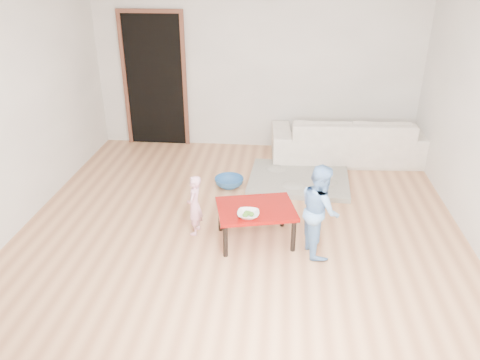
# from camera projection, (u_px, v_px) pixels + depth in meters

# --- Properties ---
(floor) EXTENTS (5.00, 5.00, 0.01)m
(floor) POSITION_uv_depth(u_px,v_px,m) (242.00, 223.00, 5.46)
(floor) COLOR #AE724A
(floor) RESTS_ON ground
(back_wall) EXTENTS (5.00, 0.02, 2.60)m
(back_wall) POSITION_uv_depth(u_px,v_px,m) (257.00, 66.00, 7.14)
(back_wall) COLOR white
(back_wall) RESTS_ON floor
(left_wall) EXTENTS (0.02, 5.00, 2.60)m
(left_wall) POSITION_uv_depth(u_px,v_px,m) (14.00, 109.00, 5.11)
(left_wall) COLOR white
(left_wall) RESTS_ON floor
(doorway) EXTENTS (1.02, 0.08, 2.11)m
(doorway) POSITION_uv_depth(u_px,v_px,m) (155.00, 81.00, 7.38)
(doorway) COLOR brown
(doorway) RESTS_ON back_wall
(sofa) EXTENTS (2.34, 1.03, 0.67)m
(sofa) POSITION_uv_depth(u_px,v_px,m) (349.00, 138.00, 7.03)
(sofa) COLOR white
(sofa) RESTS_ON floor
(cushion) EXTENTS (0.52, 0.48, 0.11)m
(cushion) POSITION_uv_depth(u_px,v_px,m) (325.00, 130.00, 6.88)
(cushion) COLOR #FDA31C
(cushion) RESTS_ON sofa
(red_table) EXTENTS (0.93, 0.78, 0.41)m
(red_table) POSITION_uv_depth(u_px,v_px,m) (256.00, 224.00, 5.04)
(red_table) COLOR maroon
(red_table) RESTS_ON floor
(bowl) EXTENTS (0.22, 0.22, 0.06)m
(bowl) POSITION_uv_depth(u_px,v_px,m) (248.00, 214.00, 4.77)
(bowl) COLOR white
(bowl) RESTS_ON red_table
(broccoli) EXTENTS (0.12, 0.12, 0.06)m
(broccoli) POSITION_uv_depth(u_px,v_px,m) (248.00, 214.00, 4.77)
(broccoli) COLOR #2D5919
(broccoli) RESTS_ON red_table
(child_pink) EXTENTS (0.19, 0.27, 0.69)m
(child_pink) POSITION_uv_depth(u_px,v_px,m) (195.00, 205.00, 5.12)
(child_pink) COLOR pink
(child_pink) RESTS_ON floor
(child_blue) EXTENTS (0.48, 0.55, 0.98)m
(child_blue) POSITION_uv_depth(u_px,v_px,m) (320.00, 210.00, 4.74)
(child_blue) COLOR #6596EA
(child_blue) RESTS_ON floor
(basin) EXTENTS (0.39, 0.39, 0.12)m
(basin) POSITION_uv_depth(u_px,v_px,m) (229.00, 182.00, 6.30)
(basin) COLOR #285C98
(basin) RESTS_ON floor
(blanket) EXTENTS (1.40, 1.19, 0.07)m
(blanket) POSITION_uv_depth(u_px,v_px,m) (299.00, 179.00, 6.45)
(blanket) COLOR #A19C8E
(blanket) RESTS_ON floor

